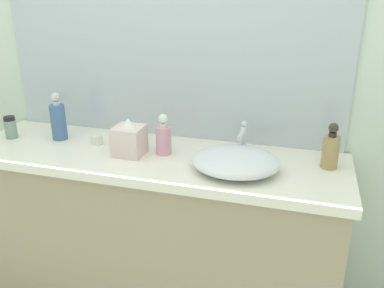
# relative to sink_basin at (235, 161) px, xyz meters

# --- Properties ---
(bathroom_wall_rear) EXTENTS (6.00, 0.06, 2.60)m
(bathroom_wall_rear) POSITION_rel_sink_basin_xyz_m (-0.37, 0.36, 0.39)
(bathroom_wall_rear) COLOR silver
(bathroom_wall_rear) RESTS_ON ground
(vanity_counter) EXTENTS (1.77, 0.52, 0.87)m
(vanity_counter) POSITION_rel_sink_basin_xyz_m (-0.40, 0.06, -0.48)
(vanity_counter) COLOR gray
(vanity_counter) RESTS_ON ground
(wall_mirror_panel) EXTENTS (1.70, 0.01, 1.04)m
(wall_mirror_panel) POSITION_rel_sink_basin_xyz_m (-0.40, 0.32, 0.48)
(wall_mirror_panel) COLOR #B2BCC6
(wall_mirror_panel) RESTS_ON vanity_counter
(sink_basin) EXTENTS (0.37, 0.33, 0.08)m
(sink_basin) POSITION_rel_sink_basin_xyz_m (0.00, 0.00, 0.00)
(sink_basin) COLOR silver
(sink_basin) RESTS_ON vanity_counter
(faucet) EXTENTS (0.03, 0.14, 0.15)m
(faucet) POSITION_rel_sink_basin_xyz_m (0.00, 0.18, 0.05)
(faucet) COLOR silver
(faucet) RESTS_ON vanity_counter
(soap_dispenser) EXTENTS (0.07, 0.07, 0.20)m
(soap_dispenser) POSITION_rel_sink_basin_xyz_m (0.38, 0.14, 0.04)
(soap_dispenser) COLOR #A48755
(soap_dispenser) RESTS_ON vanity_counter
(lotion_bottle) EXTENTS (0.07, 0.07, 0.24)m
(lotion_bottle) POSITION_rel_sink_basin_xyz_m (-0.91, 0.12, 0.06)
(lotion_bottle) COLOR #466797
(lotion_bottle) RESTS_ON vanity_counter
(perfume_bottle) EXTENTS (0.07, 0.07, 0.19)m
(perfume_bottle) POSITION_rel_sink_basin_xyz_m (-0.35, 0.08, 0.04)
(perfume_bottle) COLOR #D393A8
(perfume_bottle) RESTS_ON vanity_counter
(spray_can) EXTENTS (0.06, 0.06, 0.11)m
(spray_can) POSITION_rel_sink_basin_xyz_m (-1.16, 0.06, 0.01)
(spray_can) COLOR gray
(spray_can) RESTS_ON vanity_counter
(tissue_box) EXTENTS (0.13, 0.13, 0.17)m
(tissue_box) POSITION_rel_sink_basin_xyz_m (-0.49, 0.03, 0.03)
(tissue_box) COLOR beige
(tissue_box) RESTS_ON vanity_counter
(candle_jar) EXTENTS (0.06, 0.06, 0.04)m
(candle_jar) POSITION_rel_sink_basin_xyz_m (-0.70, 0.11, -0.02)
(candle_jar) COLOR silver
(candle_jar) RESTS_ON vanity_counter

